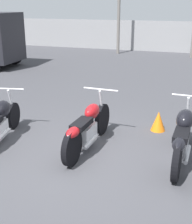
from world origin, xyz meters
TOP-DOWN VIEW (x-y plane):
  - ground_plane at (0.00, 0.00)m, footprint 60.00×60.00m
  - fence_back at (0.00, 13.48)m, footprint 40.00×0.04m
  - motorcycle_slot_1 at (-0.06, 0.38)m, footprint 0.74×2.14m
  - motorcycle_slot_2 at (1.67, 0.46)m, footprint 0.63×2.12m
  - traffic_cone_near at (1.08, 1.72)m, footprint 0.32×0.32m

SIDE VIEW (x-z plane):
  - ground_plane at x=0.00m, z-range 0.00..0.00m
  - traffic_cone_near at x=1.08m, z-range 0.00..0.44m
  - motorcycle_slot_1 at x=-0.06m, z-range -0.08..0.94m
  - motorcycle_slot_2 at x=1.67m, z-range -0.05..0.99m
  - fence_back at x=0.00m, z-range 0.00..1.70m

